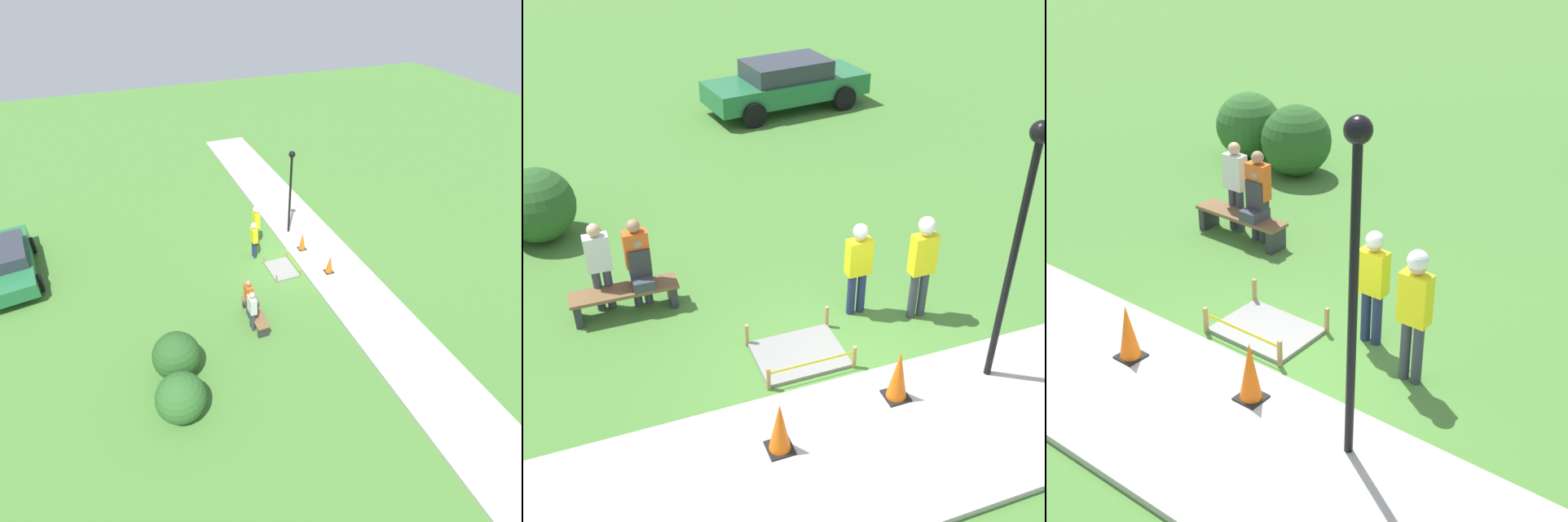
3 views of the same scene
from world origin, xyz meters
TOP-DOWN VIEW (x-y plane):
  - ground_plane at (0.00, 0.00)m, footprint 60.00×60.00m
  - sidewalk at (0.00, -1.30)m, footprint 28.00×2.60m
  - wet_concrete_patch at (-0.65, 0.75)m, footprint 1.41×1.09m
  - traffic_cone_near_patch at (-1.58, -0.94)m, footprint 0.34×0.34m
  - traffic_cone_far_patch at (0.28, -0.62)m, footprint 0.34×0.34m
  - park_bench at (-2.97, 2.80)m, footprint 1.77×0.44m
  - person_seated_on_bench at (-2.65, 2.85)m, footprint 0.36×0.44m
  - worker_supervisor at (1.55, 1.04)m, footprint 0.40×0.27m
  - worker_assistant at (0.64, 1.48)m, footprint 0.40×0.25m
  - bystander_in_orange_shirt at (-2.66, 2.93)m, footprint 0.40×0.22m
  - bystander_in_gray_shirt at (-3.28, 3.02)m, footprint 0.40×0.22m
  - lamppost_near at (1.77, -0.65)m, footprint 0.28×0.28m
  - parked_car_green at (2.94, 11.02)m, footprint 4.89×2.43m
  - shrub_rounded_near at (-4.15, 5.81)m, footprint 1.47×1.47m
  - shrub_rounded_mid at (-5.63, 6.00)m, footprint 1.43×1.43m

SIDE VIEW (x-z plane):
  - ground_plane at x=0.00m, z-range 0.00..0.00m
  - wet_concrete_patch at x=-0.65m, z-range -0.16..0.24m
  - sidewalk at x=0.00m, z-range 0.00..0.10m
  - park_bench at x=-2.97m, z-range 0.10..0.57m
  - traffic_cone_near_patch at x=-1.58m, z-range 0.10..0.89m
  - traffic_cone_far_patch at x=0.28m, z-range 0.10..0.91m
  - shrub_rounded_mid at x=-5.63m, z-range 0.00..1.43m
  - shrub_rounded_near at x=-4.15m, z-range 0.00..1.47m
  - parked_car_green at x=2.94m, z-range 0.04..1.47m
  - person_seated_on_bench at x=-2.65m, z-range 0.37..1.26m
  - bystander_in_gray_shirt at x=-3.28m, z-range 0.10..1.75m
  - bystander_in_orange_shirt at x=-2.66m, z-range 0.11..1.76m
  - worker_assistant at x=0.64m, z-range 0.15..1.85m
  - worker_supervisor at x=1.55m, z-range 0.20..2.08m
  - lamppost_near at x=1.77m, z-range 0.70..4.60m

